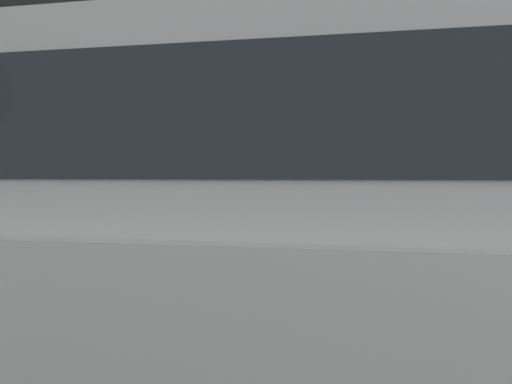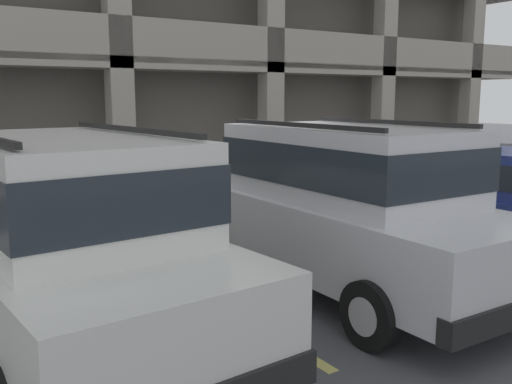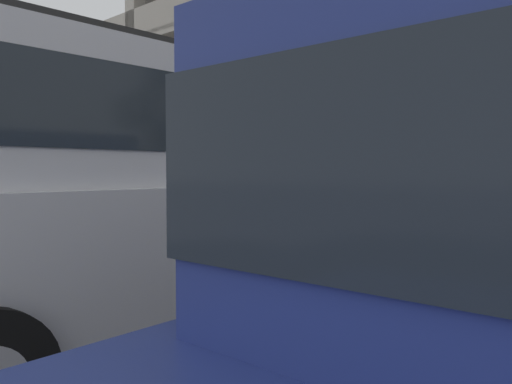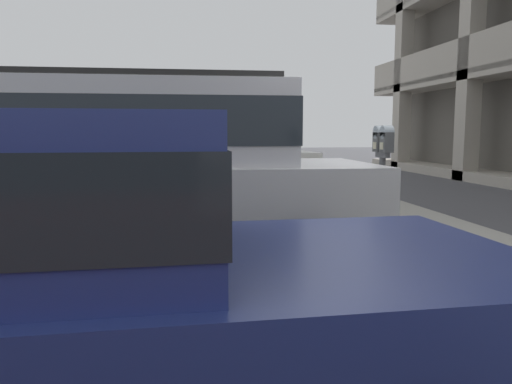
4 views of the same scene
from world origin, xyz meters
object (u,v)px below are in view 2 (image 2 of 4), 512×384
Objects in this scene: parking_meter_far at (489,150)px; silver_suv at (343,201)px; red_sedan at (63,233)px; parking_meter_near at (237,170)px.

silver_suv is at bearing -158.54° from parking_meter_far.
red_sedan reaches higher than parking_meter_far.
silver_suv is 2.54m from parking_meter_near.
red_sedan is at bearing -144.21° from parking_meter_near.
parking_meter_near is (3.31, 2.39, 0.09)m from red_sedan.
parking_meter_far is (6.40, 0.00, -0.01)m from parking_meter_near.
parking_meter_far is (6.47, 2.54, 0.09)m from silver_suv.
silver_suv is at bearing -6.88° from red_sedan.
silver_suv is 0.98× the size of red_sedan.
parking_meter_near is at bearing 88.78° from silver_suv.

